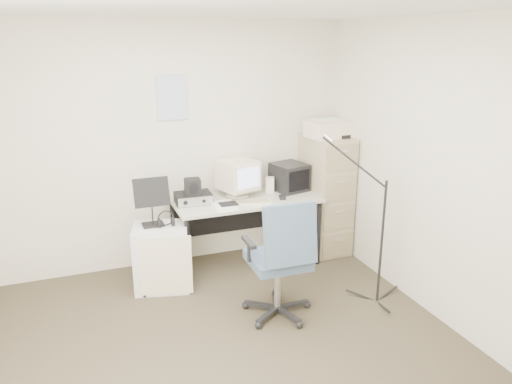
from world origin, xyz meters
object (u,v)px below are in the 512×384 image
object	(u,v)px
filing_cabinet	(326,195)
desk	(246,231)
side_cart	(162,257)
office_chair	(278,257)

from	to	relation	value
filing_cabinet	desk	bearing A→B (deg)	-178.19
desk	side_cart	distance (m)	0.97
filing_cabinet	desk	size ratio (longest dim) A/B	0.87
side_cart	filing_cabinet	bearing A→B (deg)	21.26
filing_cabinet	desk	xyz separation A→B (m)	(-0.95, -0.03, -0.29)
filing_cabinet	office_chair	size ratio (longest dim) A/B	1.21
desk	side_cart	bearing A→B (deg)	-166.69
filing_cabinet	side_cart	distance (m)	1.94
filing_cabinet	side_cart	world-z (taller)	filing_cabinet
desk	office_chair	world-z (taller)	office_chair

